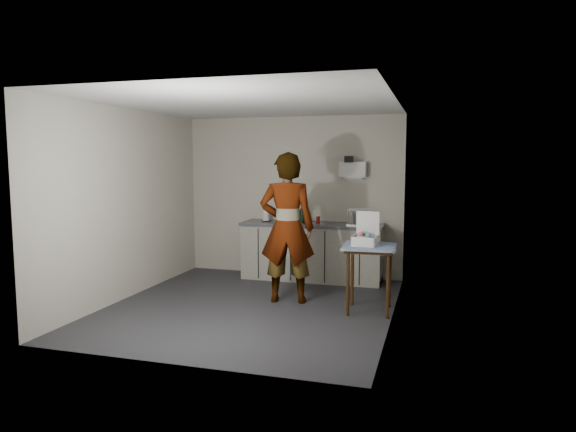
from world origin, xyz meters
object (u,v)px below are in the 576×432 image
(standing_man, at_px, (287,228))
(dish_rack, at_px, (359,221))
(dark_bottle, at_px, (303,215))
(kitchen_counter, at_px, (312,253))
(soap_bottle, at_px, (302,213))
(paper_towel, at_px, (266,214))
(soda_can, at_px, (318,220))
(bakery_box, at_px, (365,238))
(side_table, at_px, (370,254))

(standing_man, xyz_separation_m, dish_rack, (0.76, 1.30, -0.03))
(standing_man, xyz_separation_m, dark_bottle, (-0.15, 1.40, 0.03))
(kitchen_counter, height_order, soap_bottle, soap_bottle)
(soap_bottle, xyz_separation_m, dish_rack, (0.89, -0.03, -0.09))
(dark_bottle, height_order, paper_towel, paper_towel)
(soda_can, height_order, bakery_box, bakery_box)
(side_table, distance_m, soap_bottle, 1.97)
(paper_towel, bearing_deg, soda_can, -2.07)
(standing_man, bearing_deg, dark_bottle, -94.62)
(kitchen_counter, distance_m, dish_rack, 0.92)
(dish_rack, height_order, bakery_box, bakery_box)
(dark_bottle, distance_m, dish_rack, 0.91)
(soap_bottle, height_order, soda_can, soap_bottle)
(side_table, bearing_deg, standing_man, 169.11)
(paper_towel, distance_m, dish_rack, 1.51)
(standing_man, height_order, dish_rack, standing_man)
(soda_can, xyz_separation_m, dish_rack, (0.63, -0.01, 0.00))
(paper_towel, bearing_deg, standing_man, -60.82)
(soda_can, bearing_deg, paper_towel, 177.93)
(paper_towel, xyz_separation_m, bakery_box, (1.81, -1.50, -0.10))
(kitchen_counter, bearing_deg, dish_rack, -3.01)
(soap_bottle, bearing_deg, side_table, -49.90)
(dark_bottle, bearing_deg, side_table, -51.07)
(standing_man, bearing_deg, soda_can, -105.96)
(standing_man, bearing_deg, side_table, 161.28)
(standing_man, xyz_separation_m, paper_towel, (-0.75, 1.34, 0.04))
(kitchen_counter, relative_size, side_table, 2.66)
(kitchen_counter, xyz_separation_m, dark_bottle, (-0.16, 0.07, 0.60))
(side_table, distance_m, dish_rack, 1.52)
(side_table, height_order, paper_towel, paper_towel)
(kitchen_counter, bearing_deg, side_table, -53.75)
(side_table, relative_size, paper_towel, 3.16)
(soda_can, relative_size, paper_towel, 0.41)
(dark_bottle, xyz_separation_m, bakery_box, (1.20, -1.56, -0.10))
(paper_towel, bearing_deg, kitchen_counter, 0.05)
(soda_can, distance_m, dish_rack, 0.63)
(kitchen_counter, bearing_deg, dark_bottle, 158.38)
(soda_can, bearing_deg, dark_bottle, 160.15)
(bakery_box, bearing_deg, dark_bottle, 132.62)
(paper_towel, bearing_deg, soap_bottle, -0.88)
(standing_man, distance_m, dish_rack, 1.51)
(standing_man, height_order, paper_towel, standing_man)
(standing_man, distance_m, paper_towel, 1.53)
(soap_bottle, bearing_deg, standing_man, -84.15)
(kitchen_counter, height_order, standing_man, standing_man)
(kitchen_counter, bearing_deg, soda_can, -17.02)
(kitchen_counter, distance_m, dark_bottle, 0.63)
(side_table, distance_m, bakery_box, 0.21)
(dish_rack, bearing_deg, paper_towel, 178.55)
(kitchen_counter, distance_m, bakery_box, 1.89)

